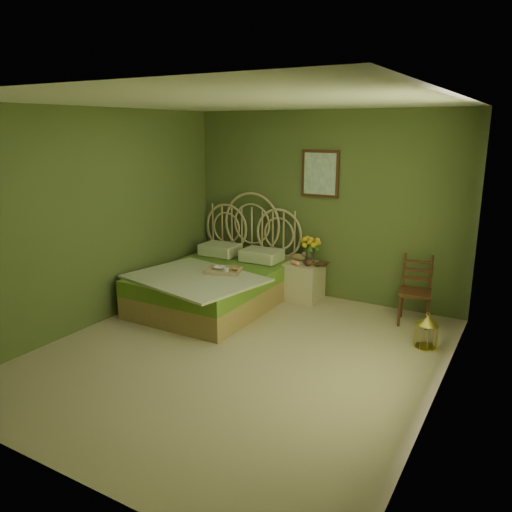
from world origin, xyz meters
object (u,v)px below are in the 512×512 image
Objects in this scene: nightstand at (304,275)px; chair at (417,286)px; birdcage at (427,332)px; bed at (216,283)px.

nightstand is 1.57m from chair.
birdcage is (0.28, -0.71, -0.29)m from chair.
nightstand is 2.60× the size of birdcage.
nightstand is 1.13× the size of chair.
chair is at bearing -3.55° from nightstand.
nightstand reaches higher than chair.
bed is 6.27× the size of birdcage.
nightstand is at bearing 156.31° from birdcage.
bed is 1.26m from nightstand.
bed reaches higher than chair.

